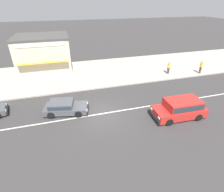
% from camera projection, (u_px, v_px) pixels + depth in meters
% --- Properties ---
extents(ground_plane, '(160.00, 160.00, 0.00)m').
position_uv_depth(ground_plane, '(101.00, 114.00, 15.12)').
color(ground_plane, '#383535').
extents(lane_centre_stripe, '(50.40, 0.14, 0.01)m').
position_uv_depth(lane_centre_stripe, '(101.00, 114.00, 15.12)').
color(lane_centre_stripe, silver).
rests_on(lane_centre_stripe, ground).
extents(kerb_strip, '(68.00, 10.00, 0.15)m').
position_uv_depth(kerb_strip, '(84.00, 73.00, 23.27)').
color(kerb_strip, '#ADA393').
rests_on(kerb_strip, ground).
extents(minivan_red_0, '(4.43, 2.14, 1.56)m').
position_uv_depth(minivan_red_0, '(180.00, 108.00, 14.43)').
color(minivan_red_0, red).
rests_on(minivan_red_0, ground).
extents(hatchback_dark_grey_3, '(3.99, 2.40, 1.10)m').
position_uv_depth(hatchback_dark_grey_3, '(64.00, 107.00, 15.05)').
color(hatchback_dark_grey_3, '#47494F').
rests_on(hatchback_dark_grey_3, ground).
extents(pedestrian_near_clock, '(0.34, 0.34, 1.61)m').
position_uv_depth(pedestrian_near_clock, '(169.00, 67.00, 22.51)').
color(pedestrian_near_clock, '#333338').
rests_on(pedestrian_near_clock, kerb_strip).
extents(pedestrian_mid_kerb, '(0.34, 0.34, 1.72)m').
position_uv_depth(pedestrian_mid_kerb, '(201.00, 66.00, 22.55)').
color(pedestrian_mid_kerb, '#4C4238').
rests_on(pedestrian_mid_kerb, kerb_strip).
extents(shopfront_corner_warung, '(6.53, 6.43, 4.60)m').
position_uv_depth(shopfront_corner_warung, '(44.00, 54.00, 22.85)').
color(shopfront_corner_warung, beige).
rests_on(shopfront_corner_warung, kerb_strip).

